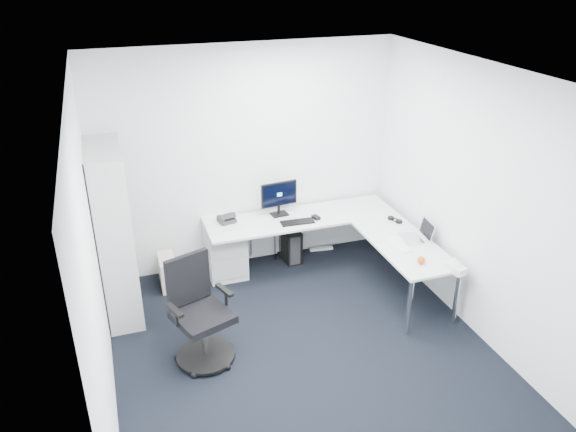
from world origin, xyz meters
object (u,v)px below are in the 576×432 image
object	(u,v)px
l_desk	(310,253)
monitor	(279,198)
bookshelf	(113,234)
laptop	(412,231)
task_chair	(202,314)

from	to	relation	value
l_desk	monitor	bearing A→B (deg)	117.19
bookshelf	laptop	xyz separation A→B (m)	(3.14, -0.67, -0.15)
monitor	l_desk	bearing A→B (deg)	-68.86
l_desk	laptop	bearing A→B (deg)	-32.96
task_chair	l_desk	bearing A→B (deg)	16.03
l_desk	task_chair	bearing A→B (deg)	-144.31
task_chair	laptop	world-z (taller)	task_chair
monitor	task_chair	bearing A→B (deg)	-135.42
l_desk	laptop	distance (m)	1.23
laptop	task_chair	bearing A→B (deg)	-163.47
l_desk	laptop	size ratio (longest dim) A/B	7.73
l_desk	bookshelf	distance (m)	2.26
bookshelf	laptop	bearing A→B (deg)	-12.12
laptop	l_desk	bearing A→B (deg)	153.26
task_chair	monitor	xyz separation A→B (m)	(1.25, 1.53, 0.37)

